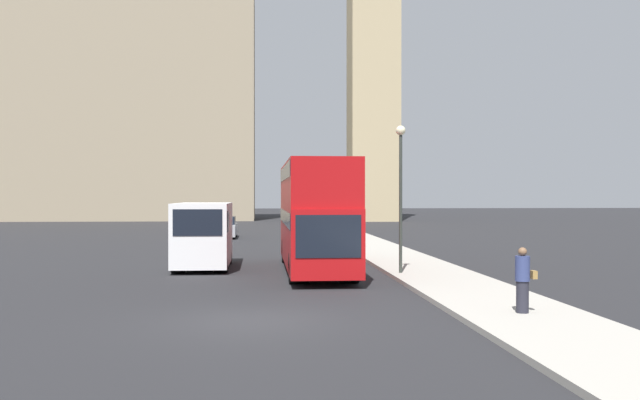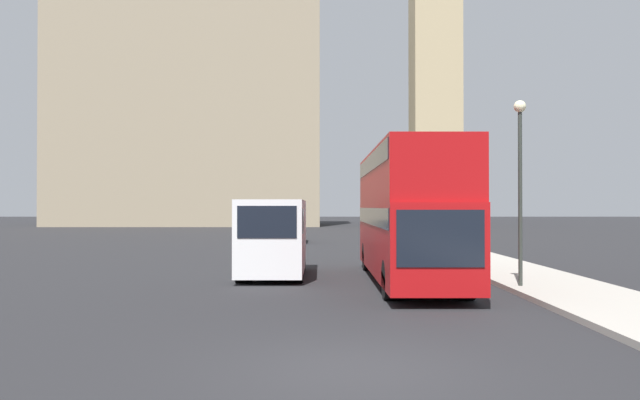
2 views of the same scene
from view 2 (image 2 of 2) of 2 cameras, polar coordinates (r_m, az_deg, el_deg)
ground_plane at (r=9.93m, az=3.00°, el=-15.11°), size 300.00×300.00×0.00m
building_block_distant at (r=86.28m, az=-11.86°, el=7.40°), size 34.90×13.83×35.35m
red_double_decker_bus at (r=20.76m, az=7.93°, el=-0.84°), size 2.45×11.23×4.31m
white_van at (r=22.27m, az=-4.36°, el=-3.29°), size 2.22×5.59×2.72m
street_lamp at (r=19.44m, az=17.75°, el=3.23°), size 0.36×0.36×5.50m
parked_sedan at (r=43.74m, az=-2.63°, el=-2.97°), size 1.87×4.75×1.54m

